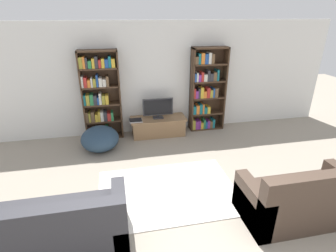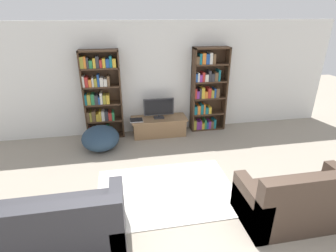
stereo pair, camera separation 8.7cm
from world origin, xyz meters
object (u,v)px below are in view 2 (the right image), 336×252
tv_stand (159,126)px  television (159,108)px  couch_right_sofa (301,201)px  couch_left_sectional (47,229)px  bookshelf_left (101,96)px  beanbag_ottoman (101,138)px  bookshelf_right (207,91)px  laptop (136,120)px

tv_stand → television: 0.47m
television → couch_right_sofa: size_ratio=0.43×
couch_left_sectional → couch_right_sofa: size_ratio=1.14×
bookshelf_left → beanbag_ottoman: (-0.05, -0.67, -0.75)m
couch_right_sofa → television: bearing=115.8°
bookshelf_left → television: bearing=-6.7°
bookshelf_right → couch_left_sectional: bookshelf_right is taller
couch_right_sofa → couch_left_sectional: bearing=177.9°
television → couch_left_sectional: bearing=-121.4°
tv_stand → television: television is taller
tv_stand → couch_left_sectional: bearing=-121.4°
tv_stand → television: size_ratio=1.85×
laptop → couch_right_sofa: size_ratio=0.18×
bookshelf_left → bookshelf_right: size_ratio=1.00×
bookshelf_left → couch_left_sectional: 3.35m
tv_stand → couch_right_sofa: bearing=-64.3°
television → beanbag_ottoman: television is taller
tv_stand → laptop: bearing=-171.5°
bookshelf_right → couch_right_sofa: (0.33, -3.35, -0.68)m
tv_stand → television: bearing=-90.0°
beanbag_ottoman → television: bearing=20.9°
tv_stand → beanbag_ottoman: 1.45m
bookshelf_left → tv_stand: bearing=-6.6°
couch_left_sectional → laptop: bearing=66.0°
tv_stand → couch_left_sectional: (-1.87, -3.07, 0.08)m
couch_left_sectional → couch_right_sofa: 3.42m
television → beanbag_ottoman: size_ratio=0.90×
laptop → couch_left_sectional: bearing=-114.0°
laptop → bookshelf_left: bearing=163.0°
television → bookshelf_right: bearing=7.3°
laptop → tv_stand: bearing=8.5°
couch_right_sofa → beanbag_ottoman: size_ratio=2.10×
bookshelf_left → tv_stand: size_ratio=1.54×
couch_right_sofa → beanbag_ottoman: (-2.89, 2.68, -0.05)m
beanbag_ottoman → tv_stand: bearing=21.0°
bookshelf_left → bookshelf_right: (2.52, 0.00, -0.02)m
bookshelf_right → beanbag_ottoman: 2.75m
tv_stand → television: (0.00, -0.00, 0.47)m
tv_stand → laptop: 0.59m
television → couch_right_sofa: 3.56m
bookshelf_left → couch_left_sectional: size_ratio=1.06×
beanbag_ottoman → couch_left_sectional: bearing=-101.6°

